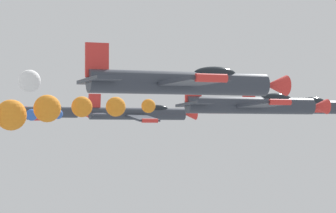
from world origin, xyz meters
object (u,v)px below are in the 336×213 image
at_px(airplane_left_outer, 35,112).
at_px(airplane_right_outer, 184,83).
at_px(airplane_left_inner, 140,114).
at_px(airplane_right_inner, 254,105).
at_px(airplane_lead, 295,107).

distance_m(airplane_left_outer, airplane_right_outer, 42.22).
height_order(airplane_left_outer, airplane_right_outer, airplane_right_outer).
height_order(airplane_left_inner, airplane_right_outer, airplane_right_outer).
bearing_deg(airplane_left_inner, airplane_right_outer, -14.51).
bearing_deg(airplane_left_outer, airplane_right_inner, 15.56).
bearing_deg(airplane_right_outer, airplane_left_outer, 179.21).
relative_size(airplane_left_inner, airplane_left_outer, 1.00).
distance_m(airplane_lead, airplane_right_outer, 28.15).
distance_m(airplane_lead, airplane_right_inner, 13.74).
relative_size(airplane_left_outer, airplane_right_outer, 1.00).
bearing_deg(airplane_left_inner, airplane_left_outer, -141.82).
xyz_separation_m(airplane_left_inner, airplane_right_outer, (32.31, -8.36, 0.68)).
bearing_deg(airplane_lead, airplane_right_inner, -41.01).
xyz_separation_m(airplane_left_inner, airplane_left_outer, (-9.90, -7.78, 0.33)).
distance_m(airplane_lead, airplane_left_outer, 27.31).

